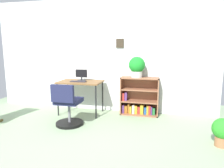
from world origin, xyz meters
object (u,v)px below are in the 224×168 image
at_px(bookshelf_low, 139,98).
at_px(desk, 81,84).
at_px(office_chair, 68,108).
at_px(keyboard, 78,81).
at_px(monitor, 81,75).
at_px(potted_plant_floor, 223,131).
at_px(potted_plant_on_shelf, 137,66).

bearing_deg(bookshelf_low, desk, -169.38).
bearing_deg(bookshelf_low, office_chair, -140.73).
xyz_separation_m(keyboard, office_chair, (0.05, -0.67, -0.39)).
height_order(monitor, office_chair, monitor).
bearing_deg(potted_plant_floor, office_chair, 174.57).
distance_m(desk, bookshelf_low, 1.32).
bearing_deg(monitor, keyboard, -89.99).
xyz_separation_m(monitor, potted_plant_on_shelf, (1.23, 0.08, 0.22)).
relative_size(bookshelf_low, potted_plant_on_shelf, 1.87).
bearing_deg(monitor, bookshelf_low, 5.83).
distance_m(monitor, bookshelf_low, 1.38).
height_order(keyboard, potted_plant_on_shelf, potted_plant_on_shelf).
xyz_separation_m(bookshelf_low, potted_plant_floor, (1.36, -1.25, -0.11)).
xyz_separation_m(monitor, potted_plant_floor, (2.64, -1.12, -0.60)).
distance_m(bookshelf_low, potted_plant_on_shelf, 0.71).
bearing_deg(potted_plant_floor, monitor, 157.09).
distance_m(keyboard, office_chair, 0.78).
bearing_deg(keyboard, office_chair, -85.41).
xyz_separation_m(keyboard, bookshelf_low, (1.28, 0.33, -0.38)).
distance_m(bookshelf_low, potted_plant_floor, 1.85).
height_order(monitor, keyboard, monitor).
relative_size(office_chair, potted_plant_floor, 1.91).
height_order(potted_plant_on_shelf, potted_plant_floor, potted_plant_on_shelf).
xyz_separation_m(office_chair, bookshelf_low, (1.22, 1.00, 0.00)).
bearing_deg(monitor, desk, -82.52).
height_order(monitor, potted_plant_floor, monitor).
xyz_separation_m(monitor, bookshelf_low, (1.28, 0.13, -0.49)).
bearing_deg(keyboard, potted_plant_on_shelf, 12.64).
relative_size(monitor, potted_plant_floor, 0.62).
xyz_separation_m(monitor, keyboard, (0.00, -0.20, -0.11)).
distance_m(monitor, keyboard, 0.22).
bearing_deg(monitor, office_chair, -86.44).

